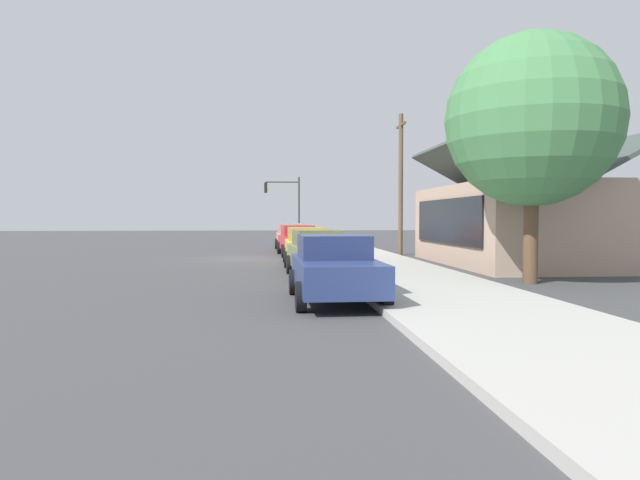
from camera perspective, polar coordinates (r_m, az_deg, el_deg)
ground_plane at (r=27.80m, az=-7.67°, el=-1.89°), size 120.00×120.00×0.00m
sidewalk_curb at (r=28.12m, az=3.82°, el=-1.67°), size 60.00×4.20×0.16m
car_skyblue at (r=40.96m, az=-2.85°, el=0.61°), size 4.69×2.18×1.59m
car_coral at (r=35.14m, az=-2.82°, el=0.33°), size 4.48×2.12×1.59m
car_cherry at (r=30.12m, az=-2.20°, el=0.00°), size 4.68×2.25×1.59m
car_mustard at (r=24.26m, az=-1.35°, el=-0.55°), size 4.64×2.03×1.59m
car_olive at (r=19.09m, az=-0.16°, el=-1.33°), size 4.59×2.12×1.59m
car_navy at (r=13.59m, az=1.50°, el=-2.79°), size 4.49×2.10×1.59m
storefront_building at (r=25.74m, az=19.59°, el=1.75°), size 10.91×6.83×5.24m
shade_tree at (r=18.56m, az=20.64°, el=11.18°), size 5.21×5.21×7.56m
traffic_light_main at (r=44.63m, az=-3.50°, el=4.18°), size 0.37×2.79×5.20m
utility_pole_wooden at (r=30.44m, az=8.14°, el=5.87°), size 1.80×0.24×7.50m
fire_hydrant_red at (r=26.27m, az=1.37°, el=-1.03°), size 0.22×0.22×0.71m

